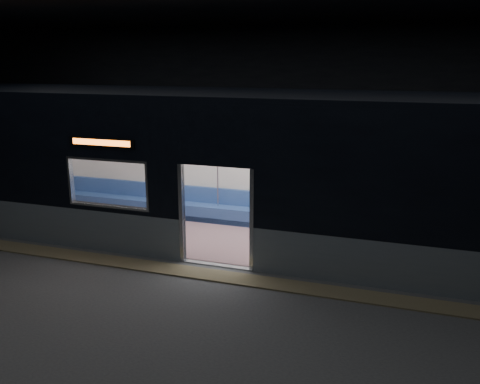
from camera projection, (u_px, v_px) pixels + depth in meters
The scene contains 7 objects.
station_floor at pixel (196, 287), 9.26m from camera, with size 24.00×14.00×0.01m, color #47494C.
station_envelope at pixel (191, 82), 8.32m from camera, with size 24.00×14.00×5.00m.
tactile_strip at pixel (208, 275), 9.76m from camera, with size 22.80×0.50×0.03m, color #8C7F59.
metro_car at pixel (240, 162), 11.12m from camera, with size 18.00×3.04×3.35m.
passenger at pixel (341, 204), 11.67m from camera, with size 0.41×0.68×1.35m.
handbag at pixel (341, 212), 11.49m from camera, with size 0.25×0.21×0.12m, color black.
transit_map at pixel (480, 181), 10.89m from camera, with size 1.08×0.03×0.70m, color white.
Camera 1 is at (3.44, -7.82, 4.06)m, focal length 38.00 mm.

